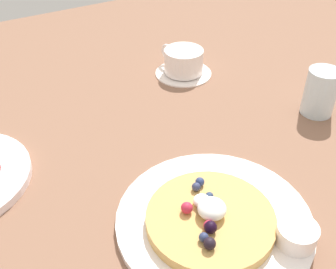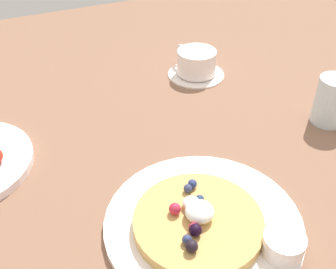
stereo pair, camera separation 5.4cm
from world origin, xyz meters
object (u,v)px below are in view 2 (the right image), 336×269
at_px(pancake_plate, 203,223).
at_px(coffee_cup, 196,61).
at_px(coffee_saucer, 196,74).
at_px(water_glass, 331,101).
at_px(syrup_ramekin, 284,244).

height_order(pancake_plate, coffee_cup, coffee_cup).
height_order(coffee_saucer, water_glass, water_glass).
relative_size(coffee_saucer, coffee_cup, 1.10).
bearing_deg(coffee_saucer, coffee_cup, 102.20).
relative_size(syrup_ramekin, water_glass, 0.59).
bearing_deg(coffee_cup, water_glass, -61.44).
xyz_separation_m(pancake_plate, coffee_cup, (0.19, 0.38, 0.03)).
distance_m(syrup_ramekin, coffee_cup, 0.49).
bearing_deg(syrup_ramekin, water_glass, 39.02).
xyz_separation_m(coffee_saucer, coffee_cup, (-0.00, 0.00, 0.03)).
relative_size(pancake_plate, coffee_saucer, 2.20).
relative_size(syrup_ramekin, coffee_cup, 0.47).
distance_m(pancake_plate, coffee_cup, 0.43).
xyz_separation_m(syrup_ramekin, water_glass, (0.26, 0.21, 0.02)).
xyz_separation_m(pancake_plate, water_glass, (0.33, 0.13, 0.04)).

